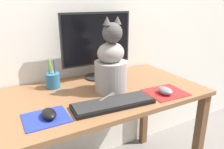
{
  "coord_description": "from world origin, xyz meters",
  "views": [
    {
      "loc": [
        -0.52,
        -1.04,
        1.21
      ],
      "look_at": [
        0.01,
        -0.1,
        0.84
      ],
      "focal_mm": 35.0,
      "sensor_mm": 36.0,
      "label": 1
    }
  ],
  "objects_px": {
    "monitor": "(97,43)",
    "keyboard": "(113,103)",
    "pen_cup": "(53,80)",
    "computer_mouse_left": "(49,114)",
    "computer_mouse_right": "(165,91)",
    "cat": "(111,65)"
  },
  "relations": [
    {
      "from": "monitor",
      "to": "computer_mouse_left",
      "type": "distance_m",
      "value": 0.61
    },
    {
      "from": "monitor",
      "to": "keyboard",
      "type": "xyz_separation_m",
      "value": [
        -0.11,
        -0.41,
        -0.23
      ]
    },
    {
      "from": "keyboard",
      "to": "computer_mouse_left",
      "type": "relative_size",
      "value": 4.2
    },
    {
      "from": "pen_cup",
      "to": "keyboard",
      "type": "bearing_deg",
      "value": -62.51
    },
    {
      "from": "keyboard",
      "to": "computer_mouse_left",
      "type": "distance_m",
      "value": 0.31
    },
    {
      "from": "computer_mouse_left",
      "to": "computer_mouse_right",
      "type": "xyz_separation_m",
      "value": [
        0.63,
        -0.06,
        0.0
      ]
    },
    {
      "from": "monitor",
      "to": "computer_mouse_left",
      "type": "height_order",
      "value": "monitor"
    },
    {
      "from": "monitor",
      "to": "cat",
      "type": "distance_m",
      "value": 0.26
    },
    {
      "from": "monitor",
      "to": "pen_cup",
      "type": "height_order",
      "value": "monitor"
    },
    {
      "from": "computer_mouse_right",
      "to": "monitor",
      "type": "bearing_deg",
      "value": 114.94
    },
    {
      "from": "monitor",
      "to": "keyboard",
      "type": "distance_m",
      "value": 0.49
    },
    {
      "from": "keyboard",
      "to": "cat",
      "type": "xyz_separation_m",
      "value": [
        0.08,
        0.17,
        0.15
      ]
    },
    {
      "from": "computer_mouse_right",
      "to": "cat",
      "type": "xyz_separation_m",
      "value": [
        -0.23,
        0.2,
        0.13
      ]
    },
    {
      "from": "computer_mouse_right",
      "to": "pen_cup",
      "type": "height_order",
      "value": "pen_cup"
    },
    {
      "from": "computer_mouse_left",
      "to": "computer_mouse_right",
      "type": "height_order",
      "value": "computer_mouse_right"
    },
    {
      "from": "keyboard",
      "to": "computer_mouse_right",
      "type": "relative_size",
      "value": 4.37
    },
    {
      "from": "monitor",
      "to": "cat",
      "type": "relative_size",
      "value": 1.13
    },
    {
      "from": "keyboard",
      "to": "pen_cup",
      "type": "relative_size",
      "value": 2.41
    },
    {
      "from": "keyboard",
      "to": "computer_mouse_right",
      "type": "height_order",
      "value": "computer_mouse_right"
    },
    {
      "from": "computer_mouse_left",
      "to": "computer_mouse_right",
      "type": "distance_m",
      "value": 0.63
    },
    {
      "from": "monitor",
      "to": "computer_mouse_left",
      "type": "relative_size",
      "value": 4.71
    },
    {
      "from": "keyboard",
      "to": "computer_mouse_left",
      "type": "bearing_deg",
      "value": 178.79
    }
  ]
}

